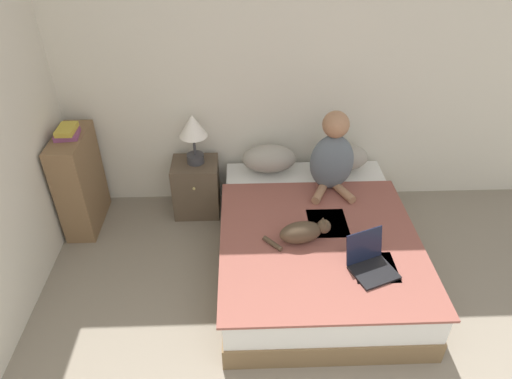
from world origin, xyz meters
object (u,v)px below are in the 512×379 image
(pillow_far, at_px, (341,157))
(nightstand, at_px, (196,187))
(bookshelf, at_px, (80,182))
(book_stack_top, at_px, (67,132))
(cat_tabby, at_px, (303,232))
(laptop_open, at_px, (370,263))
(table_lamp, at_px, (193,130))
(person_sitting, at_px, (332,156))
(pillow_near, at_px, (269,159))
(bed, at_px, (315,245))

(pillow_far, distance_m, nightstand, 1.36)
(bookshelf, distance_m, book_stack_top, 0.49)
(cat_tabby, bearing_deg, bookshelf, 144.92)
(laptop_open, distance_m, table_lamp, 1.85)
(pillow_far, relative_size, cat_tabby, 0.96)
(nightstand, height_order, book_stack_top, book_stack_top)
(cat_tabby, height_order, laptop_open, laptop_open)
(person_sitting, bearing_deg, book_stack_top, 176.25)
(person_sitting, bearing_deg, bookshelf, 176.24)
(pillow_near, bearing_deg, nightstand, -178.74)
(cat_tabby, bearing_deg, nightstand, 120.81)
(bed, xyz_separation_m, cat_tabby, (-0.13, -0.18, 0.30))
(pillow_far, distance_m, bookshelf, 2.33)
(bed, distance_m, book_stack_top, 2.21)
(pillow_far, height_order, table_lamp, table_lamp)
(cat_tabby, bearing_deg, pillow_near, 89.84)
(nightstand, distance_m, book_stack_top, 1.21)
(person_sitting, height_order, nightstand, person_sitting)
(bed, relative_size, bookshelf, 2.14)
(pillow_far, distance_m, table_lamp, 1.35)
(pillow_near, bearing_deg, bookshelf, -174.69)
(pillow_far, xyz_separation_m, cat_tabby, (-0.46, -0.97, -0.04))
(nightstand, height_order, table_lamp, table_lamp)
(laptop_open, bearing_deg, book_stack_top, 132.51)
(laptop_open, relative_size, table_lamp, 0.80)
(bookshelf, bearing_deg, person_sitting, -3.76)
(bookshelf, bearing_deg, laptop_open, -26.10)
(bed, distance_m, pillow_near, 0.92)
(person_sitting, relative_size, cat_tabby, 1.41)
(bed, relative_size, person_sitting, 2.68)
(cat_tabby, height_order, book_stack_top, book_stack_top)
(pillow_near, relative_size, table_lamp, 1.04)
(pillow_far, xyz_separation_m, laptop_open, (-0.03, -1.28, -0.07))
(cat_tabby, xyz_separation_m, book_stack_top, (-1.86, 0.82, 0.42))
(pillow_far, xyz_separation_m, nightstand, (-1.33, -0.01, -0.29))
(pillow_near, bearing_deg, table_lamp, 179.97)
(laptop_open, distance_m, bookshelf, 2.55)
(pillow_near, xyz_separation_m, laptop_open, (0.62, -1.28, -0.07))
(person_sitting, xyz_separation_m, cat_tabby, (-0.31, -0.67, -0.23))
(pillow_far, distance_m, book_stack_top, 2.36)
(laptop_open, height_order, table_lamp, table_lamp)
(bookshelf, xyz_separation_m, book_stack_top, (0.00, -0.00, 0.49))
(person_sitting, distance_m, book_stack_top, 2.18)
(pillow_far, xyz_separation_m, table_lamp, (-1.31, 0.00, 0.30))
(nightstand, bearing_deg, book_stack_top, -171.91)
(table_lamp, distance_m, bookshelf, 1.10)
(cat_tabby, bearing_deg, laptop_open, -46.95)
(bed, xyz_separation_m, book_stack_top, (-1.99, 0.64, 0.72))
(pillow_far, height_order, book_stack_top, book_stack_top)
(pillow_far, xyz_separation_m, person_sitting, (-0.15, -0.30, 0.19))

